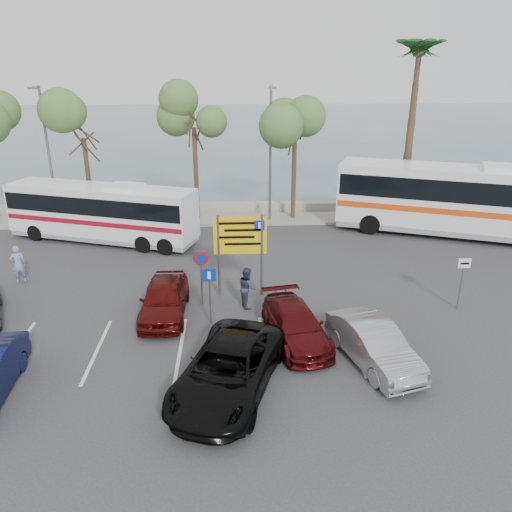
{
  "coord_description": "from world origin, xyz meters",
  "views": [
    {
      "loc": [
        0.74,
        -16.26,
        9.42
      ],
      "look_at": [
        1.65,
        3.0,
        1.86
      ],
      "focal_mm": 35.0,
      "sensor_mm": 36.0,
      "label": 1
    }
  ],
  "objects_px": {
    "car_maroon": "(296,325)",
    "street_lamp_left": "(48,150)",
    "coach_bus_right": "(459,203)",
    "suv_black": "(228,369)",
    "pedestrian_far": "(247,287)",
    "pedestrian_near": "(18,264)",
    "street_lamp_right": "(270,148)",
    "coach_bus_left": "(102,215)",
    "direction_sign": "(240,242)",
    "car_silver_b": "(374,344)",
    "car_red": "(164,298)"
  },
  "relations": [
    {
      "from": "pedestrian_near",
      "to": "coach_bus_right",
      "type": "bearing_deg",
      "value": 168.47
    },
    {
      "from": "direction_sign",
      "to": "car_silver_b",
      "type": "bearing_deg",
      "value": -51.45
    },
    {
      "from": "street_lamp_left",
      "to": "coach_bus_right",
      "type": "relative_size",
      "value": 0.59
    },
    {
      "from": "direction_sign",
      "to": "pedestrian_far",
      "type": "distance_m",
      "value": 1.93
    },
    {
      "from": "car_maroon",
      "to": "street_lamp_left",
      "type": "bearing_deg",
      "value": 121.34
    },
    {
      "from": "street_lamp_left",
      "to": "pedestrian_near",
      "type": "height_order",
      "value": "street_lamp_left"
    },
    {
      "from": "car_maroon",
      "to": "pedestrian_near",
      "type": "relative_size",
      "value": 2.45
    },
    {
      "from": "car_red",
      "to": "pedestrian_far",
      "type": "bearing_deg",
      "value": 10.76
    },
    {
      "from": "direction_sign",
      "to": "car_maroon",
      "type": "xyz_separation_m",
      "value": [
        1.9,
        -3.84,
        -1.8
      ]
    },
    {
      "from": "coach_bus_right",
      "to": "car_silver_b",
      "type": "height_order",
      "value": "coach_bus_right"
    },
    {
      "from": "pedestrian_near",
      "to": "street_lamp_right",
      "type": "bearing_deg",
      "value": -169.87
    },
    {
      "from": "suv_black",
      "to": "car_maroon",
      "type": "bearing_deg",
      "value": 68.14
    },
    {
      "from": "car_maroon",
      "to": "car_silver_b",
      "type": "bearing_deg",
      "value": -43.86
    },
    {
      "from": "pedestrian_near",
      "to": "coach_bus_left",
      "type": "bearing_deg",
      "value": -139.69
    },
    {
      "from": "street_lamp_left",
      "to": "suv_black",
      "type": "height_order",
      "value": "street_lamp_left"
    },
    {
      "from": "suv_black",
      "to": "pedestrian_near",
      "type": "height_order",
      "value": "pedestrian_near"
    },
    {
      "from": "street_lamp_right",
      "to": "car_red",
      "type": "relative_size",
      "value": 1.87
    },
    {
      "from": "direction_sign",
      "to": "street_lamp_left",
      "type": "bearing_deg",
      "value": 136.83
    },
    {
      "from": "coach_bus_right",
      "to": "car_maroon",
      "type": "xyz_separation_m",
      "value": [
        -10.63,
        -11.14,
        -1.32
      ]
    },
    {
      "from": "direction_sign",
      "to": "car_silver_b",
      "type": "height_order",
      "value": "direction_sign"
    },
    {
      "from": "direction_sign",
      "to": "street_lamp_right",
      "type": "bearing_deg",
      "value": 79.06
    },
    {
      "from": "street_lamp_left",
      "to": "car_red",
      "type": "distance_m",
      "value": 14.93
    },
    {
      "from": "suv_black",
      "to": "pedestrian_far",
      "type": "height_order",
      "value": "pedestrian_far"
    },
    {
      "from": "street_lamp_left",
      "to": "car_silver_b",
      "type": "xyz_separation_m",
      "value": [
        15.3,
        -15.71,
        -3.9
      ]
    },
    {
      "from": "street_lamp_right",
      "to": "coach_bus_left",
      "type": "distance_m",
      "value": 10.43
    },
    {
      "from": "suv_black",
      "to": "car_silver_b",
      "type": "distance_m",
      "value": 4.97
    },
    {
      "from": "street_lamp_left",
      "to": "coach_bus_left",
      "type": "distance_m",
      "value": 5.54
    },
    {
      "from": "street_lamp_right",
      "to": "suv_black",
      "type": "relative_size",
      "value": 1.48
    },
    {
      "from": "street_lamp_right",
      "to": "pedestrian_near",
      "type": "relative_size",
      "value": 4.55
    },
    {
      "from": "street_lamp_right",
      "to": "car_silver_b",
      "type": "height_order",
      "value": "street_lamp_right"
    },
    {
      "from": "suv_black",
      "to": "pedestrian_far",
      "type": "relative_size",
      "value": 3.19
    },
    {
      "from": "coach_bus_left",
      "to": "car_maroon",
      "type": "distance_m",
      "value": 14.61
    },
    {
      "from": "street_lamp_left",
      "to": "coach_bus_right",
      "type": "xyz_separation_m",
      "value": [
        23.53,
        -3.02,
        -2.65
      ]
    },
    {
      "from": "direction_sign",
      "to": "pedestrian_far",
      "type": "height_order",
      "value": "direction_sign"
    },
    {
      "from": "coach_bus_right",
      "to": "car_silver_b",
      "type": "relative_size",
      "value": 3.21
    },
    {
      "from": "coach_bus_right",
      "to": "car_maroon",
      "type": "relative_size",
      "value": 3.16
    },
    {
      "from": "coach_bus_left",
      "to": "car_silver_b",
      "type": "height_order",
      "value": "coach_bus_left"
    },
    {
      "from": "street_lamp_right",
      "to": "direction_sign",
      "type": "bearing_deg",
      "value": -100.94
    },
    {
      "from": "car_red",
      "to": "suv_black",
      "type": "xyz_separation_m",
      "value": [
        2.53,
        -5.0,
        0.02
      ]
    },
    {
      "from": "street_lamp_left",
      "to": "suv_black",
      "type": "bearing_deg",
      "value": -58.33
    },
    {
      "from": "street_lamp_left",
      "to": "car_maroon",
      "type": "height_order",
      "value": "street_lamp_left"
    },
    {
      "from": "car_silver_b",
      "to": "pedestrian_far",
      "type": "bearing_deg",
      "value": 116.4
    },
    {
      "from": "street_lamp_right",
      "to": "pedestrian_far",
      "type": "bearing_deg",
      "value": -98.74
    },
    {
      "from": "coach_bus_left",
      "to": "pedestrian_far",
      "type": "bearing_deg",
      "value": -47.24
    },
    {
      "from": "car_silver_b",
      "to": "coach_bus_right",
      "type": "bearing_deg",
      "value": 40.24
    },
    {
      "from": "street_lamp_left",
      "to": "coach_bus_right",
      "type": "height_order",
      "value": "street_lamp_left"
    },
    {
      "from": "car_red",
      "to": "pedestrian_near",
      "type": "height_order",
      "value": "pedestrian_near"
    },
    {
      "from": "pedestrian_far",
      "to": "coach_bus_left",
      "type": "bearing_deg",
      "value": 29.23
    },
    {
      "from": "pedestrian_near",
      "to": "car_red",
      "type": "bearing_deg",
      "value": 128.1
    },
    {
      "from": "coach_bus_right",
      "to": "car_silver_b",
      "type": "distance_m",
      "value": 15.18
    }
  ]
}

